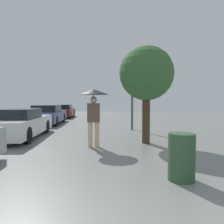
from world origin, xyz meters
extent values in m
cylinder|color=beige|center=(-0.14, 5.00, 0.42)|extent=(0.16, 0.16, 0.85)
cylinder|color=beige|center=(0.09, 5.00, 0.42)|extent=(0.16, 0.16, 0.85)
cube|color=brown|center=(-0.02, 5.00, 1.16)|extent=(0.42, 0.25, 0.63)
sphere|color=beige|center=(-0.02, 5.00, 1.59)|extent=(0.23, 0.23, 0.23)
cylinder|color=#515456|center=(-0.02, 5.00, 1.43)|extent=(0.02, 0.02, 0.67)
cone|color=black|center=(-0.02, 5.00, 1.86)|extent=(1.04, 1.04, 0.18)
cube|color=silver|center=(-3.17, 7.06, 0.50)|extent=(1.61, 4.48, 0.67)
cube|color=black|center=(-3.17, 6.84, 1.04)|extent=(1.37, 2.02, 0.39)
cylinder|color=black|center=(-3.90, 8.45, 0.31)|extent=(0.18, 0.62, 0.62)
cylinder|color=black|center=(-2.45, 8.45, 0.31)|extent=(0.18, 0.62, 0.62)
cylinder|color=black|center=(-2.45, 5.67, 0.31)|extent=(0.18, 0.62, 0.62)
cube|color=navy|center=(-3.36, 12.66, 0.51)|extent=(1.79, 4.53, 0.66)
cube|color=black|center=(-3.36, 12.44, 1.06)|extent=(1.52, 2.04, 0.44)
cylinder|color=black|center=(-4.17, 14.07, 0.33)|extent=(0.18, 0.66, 0.66)
cylinder|color=black|center=(-2.55, 14.07, 0.33)|extent=(0.18, 0.66, 0.66)
cylinder|color=black|center=(-4.17, 11.26, 0.33)|extent=(0.18, 0.66, 0.66)
cylinder|color=black|center=(-2.55, 11.26, 0.33)|extent=(0.18, 0.66, 0.66)
cube|color=maroon|center=(-3.27, 18.48, 0.50)|extent=(1.72, 4.16, 0.62)
cube|color=black|center=(-3.27, 18.28, 1.01)|extent=(1.47, 1.87, 0.40)
cylinder|color=black|center=(-4.05, 19.77, 0.34)|extent=(0.18, 0.67, 0.67)
cylinder|color=black|center=(-2.50, 19.77, 0.34)|extent=(0.18, 0.67, 0.67)
cylinder|color=black|center=(-4.05, 17.20, 0.34)|extent=(0.18, 0.67, 0.67)
cylinder|color=black|center=(-2.50, 17.20, 0.34)|extent=(0.18, 0.67, 0.67)
cylinder|color=#473323|center=(1.88, 5.58, 1.01)|extent=(0.29, 0.29, 2.02)
sphere|color=#386633|center=(1.88, 5.58, 2.56)|extent=(1.98, 1.98, 1.98)
cylinder|color=#515456|center=(1.92, 9.35, 1.99)|extent=(0.12, 0.12, 3.98)
sphere|color=beige|center=(1.92, 9.35, 4.07)|extent=(0.29, 0.29, 0.29)
cylinder|color=#2D4C33|center=(1.79, 1.80, 0.46)|extent=(0.52, 0.52, 0.93)
camera|label=1|loc=(0.21, -2.34, 1.56)|focal=35.00mm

